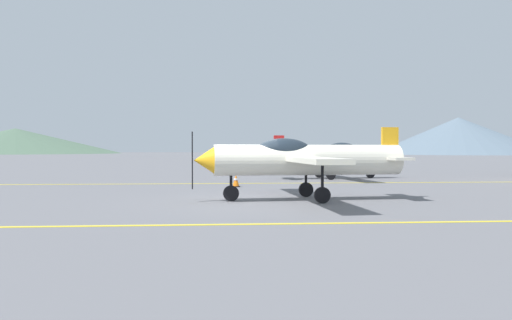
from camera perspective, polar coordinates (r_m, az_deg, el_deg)
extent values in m
plane|color=slate|center=(15.65, -2.02, -4.94)|extent=(400.00, 400.00, 0.00)
cube|color=yellow|center=(10.89, -1.07, -7.70)|extent=(80.00, 0.16, 0.01)
cube|color=yellow|center=(23.42, -2.74, -2.82)|extent=(80.00, 0.16, 0.01)
cylinder|color=silver|center=(15.97, 6.28, 0.01)|extent=(6.35, 1.50, 1.02)
cone|color=#F2A519|center=(15.44, -6.26, -0.04)|extent=(0.71, 0.91, 0.87)
cube|color=black|center=(15.43, -7.63, -0.04)|extent=(0.05, 0.11, 1.85)
ellipsoid|color=#1E2833|center=(15.77, 3.36, 1.11)|extent=(1.91, 0.97, 0.83)
cube|color=silver|center=(15.87, 4.99, 0.17)|extent=(1.64, 8.20, 0.15)
cube|color=silver|center=(16.93, 15.71, 0.20)|extent=(0.83, 2.45, 0.09)
cube|color=#F2A519|center=(16.93, 15.72, 1.92)|extent=(0.59, 0.16, 1.11)
cylinder|color=black|center=(15.53, -3.01, -2.31)|extent=(0.09, 0.09, 0.93)
cylinder|color=black|center=(15.57, -3.01, -4.01)|extent=(0.53, 0.15, 0.52)
cylinder|color=black|center=(17.02, 6.00, -1.99)|extent=(0.09, 0.09, 0.93)
cylinder|color=black|center=(17.06, 6.00, -3.55)|extent=(0.53, 0.15, 0.52)
cylinder|color=black|center=(15.06, 7.95, -2.43)|extent=(0.09, 0.09, 0.93)
cylinder|color=black|center=(15.10, 7.95, -4.19)|extent=(0.53, 0.15, 0.52)
cylinder|color=silver|center=(27.39, 8.60, 0.58)|extent=(6.37, 1.74, 1.02)
cone|color=red|center=(28.73, 15.14, 0.58)|extent=(0.74, 0.93, 0.87)
cube|color=black|center=(28.89, 15.80, 0.58)|extent=(0.05, 0.11, 1.85)
ellipsoid|color=#1E2833|center=(27.67, 10.23, 1.21)|extent=(1.93, 1.04, 0.83)
cube|color=silver|center=(27.51, 9.33, 0.67)|extent=(1.96, 8.21, 0.15)
cube|color=silver|center=(26.57, 2.76, 0.66)|extent=(0.92, 2.46, 0.09)
cube|color=red|center=(26.57, 2.76, 1.76)|extent=(0.59, 0.18, 1.11)
cylinder|color=black|center=(28.37, 13.54, -0.67)|extent=(0.09, 0.09, 0.93)
cylinder|color=black|center=(28.39, 13.53, -1.61)|extent=(0.53, 0.17, 0.52)
cylinder|color=black|center=(26.38, 8.95, -0.80)|extent=(0.09, 0.09, 0.93)
cylinder|color=black|center=(26.41, 8.95, -1.81)|extent=(0.53, 0.17, 0.52)
cylinder|color=black|center=(28.31, 7.56, -0.65)|extent=(0.09, 0.09, 0.93)
cylinder|color=black|center=(28.33, 7.56, -1.59)|extent=(0.53, 0.17, 0.52)
cube|color=black|center=(21.39, -2.42, -3.18)|extent=(0.36, 0.36, 0.04)
cone|color=orange|center=(21.37, -2.42, -2.39)|extent=(0.29, 0.29, 0.55)
cylinder|color=white|center=(21.37, -2.42, -2.32)|extent=(0.20, 0.20, 0.08)
cone|color=#4C6651|center=(184.31, -26.84, 2.06)|extent=(71.03, 71.03, 8.67)
cone|color=slate|center=(154.68, 23.05, 2.68)|extent=(50.42, 50.42, 11.01)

